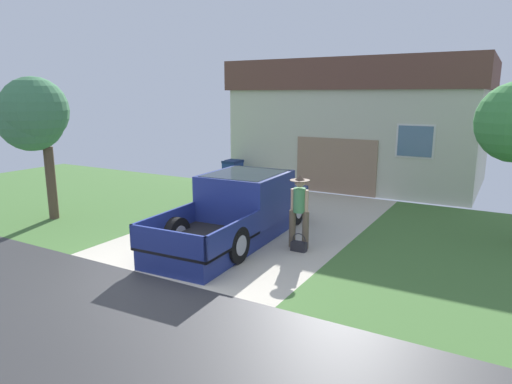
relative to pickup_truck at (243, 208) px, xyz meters
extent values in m
cube|color=#BFB6A1|center=(-0.02, 1.31, -0.74)|extent=(5.20, 9.00, 0.06)
cube|color=#446F33|center=(-8.62, 1.31, -0.74)|extent=(12.00, 9.00, 0.06)
cube|color=navy|center=(0.02, -0.44, -0.50)|extent=(1.95, 5.40, 0.42)
cube|color=navy|center=(-0.01, 0.15, 0.29)|extent=(1.94, 2.15, 1.17)
cube|color=#1E2833|center=(-0.01, 0.15, 0.64)|extent=(1.71, 1.97, 0.49)
cube|color=navy|center=(-0.08, 1.70, -0.01)|extent=(1.89, 1.12, 0.56)
cube|color=black|center=(0.10, -1.99, -0.26)|extent=(1.95, 2.32, 0.06)
cube|color=navy|center=(-0.79, -2.03, -0.02)|extent=(0.17, 2.23, 0.55)
cube|color=navy|center=(0.99, -1.95, -0.02)|extent=(0.17, 2.23, 0.55)
cube|color=navy|center=(0.15, -3.07, -0.02)|extent=(1.85, 0.15, 0.55)
cube|color=black|center=(-1.06, 0.82, 0.55)|extent=(0.11, 0.18, 0.20)
cylinder|color=black|center=(-0.87, 1.51, -0.31)|extent=(0.30, 0.81, 0.80)
cylinder|color=#9E9EA3|center=(-0.87, 1.51, -0.31)|extent=(0.30, 0.45, 0.44)
cylinder|color=black|center=(0.72, 1.58, -0.31)|extent=(0.30, 0.81, 0.80)
cylinder|color=#9E9EA3|center=(0.72, 1.58, -0.31)|extent=(0.30, 0.45, 0.44)
cylinder|color=black|center=(-0.71, -1.80, -0.31)|extent=(0.30, 0.81, 0.80)
cylinder|color=#9E9EA3|center=(-0.71, -1.80, -0.31)|extent=(0.30, 0.45, 0.44)
cylinder|color=black|center=(0.88, -1.73, -0.31)|extent=(0.30, 0.81, 0.80)
cylinder|color=#9E9EA3|center=(0.88, -1.73, -0.31)|extent=(0.30, 0.45, 0.44)
cylinder|color=brown|center=(1.80, -0.16, -0.27)|extent=(0.16, 0.16, 0.89)
cylinder|color=brown|center=(1.48, -0.20, -0.27)|extent=(0.16, 0.16, 0.89)
cylinder|color=#4C9356|center=(1.64, -0.18, 0.44)|extent=(0.28, 0.28, 0.57)
cylinder|color=tan|center=(1.81, -0.16, 0.40)|extent=(0.09, 0.09, 0.58)
cylinder|color=tan|center=(1.47, -0.20, 0.40)|extent=(0.09, 0.09, 0.58)
sphere|color=tan|center=(1.64, -0.18, 0.85)|extent=(0.23, 0.23, 0.23)
cylinder|color=brown|center=(1.64, -0.18, 0.90)|extent=(0.46, 0.46, 0.01)
cone|color=brown|center=(1.64, -0.18, 0.97)|extent=(0.24, 0.24, 0.13)
cube|color=#232328|center=(1.75, -0.39, -0.60)|extent=(0.36, 0.18, 0.22)
torus|color=#232328|center=(1.75, -0.39, -0.45)|extent=(0.32, 0.02, 0.32)
cube|color=beige|center=(0.29, 9.04, 1.14)|extent=(9.11, 6.03, 3.71)
cube|color=brown|center=(0.29, 9.04, 3.55)|extent=(9.48, 6.27, 1.12)
cube|color=#93755B|center=(0.26, 5.99, 0.29)|extent=(3.01, 0.06, 2.01)
cube|color=slate|center=(2.97, 5.99, 1.33)|extent=(1.10, 0.05, 1.00)
cube|color=silver|center=(2.97, 6.01, 1.33)|extent=(1.23, 0.02, 1.12)
cylinder|color=brown|center=(-5.64, -1.35, 0.33)|extent=(0.27, 0.27, 2.09)
sphere|color=#437E51|center=(-5.60, -1.68, 2.41)|extent=(1.81, 1.81, 1.81)
sphere|color=#437E51|center=(-5.79, -1.69, 2.18)|extent=(1.78, 1.78, 1.78)
cube|color=navy|center=(-3.69, 5.27, -0.20)|extent=(0.58, 0.68, 0.84)
cube|color=navy|center=(-3.69, 5.27, 0.27)|extent=(0.60, 0.71, 0.10)
cylinder|color=black|center=(-3.91, 5.00, -0.62)|extent=(0.05, 0.18, 0.18)
cylinder|color=black|center=(-3.47, 5.00, -0.62)|extent=(0.05, 0.18, 0.18)
camera|label=1|loc=(5.81, -9.47, 2.81)|focal=31.68mm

